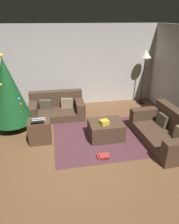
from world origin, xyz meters
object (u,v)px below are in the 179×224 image
object	(u,v)px
tv_remote	(106,123)
ottoman	(106,130)
laptop	(38,120)
couch_left	(57,107)
side_table	(40,131)
christmas_tree	(8,91)
gift_box	(104,122)
book_stack	(103,156)
corner_lamp	(145,58)
couch_right	(167,131)

from	to	relation	value
tv_remote	ottoman	bearing A→B (deg)	47.01
ottoman	laptop	world-z (taller)	laptop
couch_left	side_table	distance (m)	1.43
couch_left	tv_remote	world-z (taller)	couch_left
christmas_tree	side_table	bearing A→B (deg)	-46.62
gift_box	tv_remote	xyz separation A→B (m)	(0.05, 0.04, -0.05)
side_table	book_stack	world-z (taller)	side_table
book_stack	corner_lamp	xyz separation A→B (m)	(2.05, 2.77, 1.52)
ottoman	christmas_tree	xyz separation A→B (m)	(-2.36, 0.92, 0.85)
laptop	corner_lamp	bearing A→B (deg)	29.28
laptop	book_stack	bearing A→B (deg)	-32.67
laptop	corner_lamp	distance (m)	4.01
corner_lamp	christmas_tree	bearing A→B (deg)	-165.69
couch_left	side_table	bearing A→B (deg)	71.41
ottoman	couch_left	bearing A→B (deg)	127.81
tv_remote	laptop	xyz separation A→B (m)	(-1.59, 0.12, 0.17)
side_table	corner_lamp	bearing A→B (deg)	28.48
book_stack	ottoman	bearing A→B (deg)	71.90
side_table	laptop	world-z (taller)	laptop
christmas_tree	couch_left	bearing A→B (deg)	25.30
couch_left	gift_box	xyz separation A→B (m)	(1.08, -1.58, 0.22)
ottoman	side_table	xyz separation A→B (m)	(-1.61, 0.13, 0.06)
tv_remote	corner_lamp	xyz separation A→B (m)	(1.81, 2.03, 1.11)
gift_box	side_table	distance (m)	1.57
side_table	corner_lamp	distance (m)	4.08
ottoman	book_stack	world-z (taller)	ottoman
couch_right	christmas_tree	world-z (taller)	christmas_tree
tv_remote	side_table	bearing A→B (deg)	152.18
laptop	book_stack	world-z (taller)	laptop
couch_left	ottoman	bearing A→B (deg)	127.81
side_table	ottoman	bearing A→B (deg)	-4.74
couch_right	couch_left	bearing A→B (deg)	50.66
laptop	book_stack	distance (m)	1.70
book_stack	christmas_tree	bearing A→B (deg)	140.75
ottoman	christmas_tree	bearing A→B (deg)	158.64
tv_remote	couch_right	bearing A→B (deg)	-36.31
tv_remote	corner_lamp	bearing A→B (deg)	26.97
couch_right	christmas_tree	bearing A→B (deg)	67.68
couch_right	tv_remote	size ratio (longest dim) A/B	11.67
ottoman	gift_box	bearing A→B (deg)	-128.18
couch_left	christmas_tree	bearing A→B (deg)	25.30
gift_box	christmas_tree	world-z (taller)	christmas_tree
corner_lamp	couch_right	bearing A→B (deg)	-98.80
couch_left	book_stack	size ratio (longest dim) A/B	6.09
laptop	corner_lamp	world-z (taller)	corner_lamp
couch_left	laptop	bearing A→B (deg)	72.26
couch_left	laptop	size ratio (longest dim) A/B	4.06
couch_left	book_stack	xyz separation A→B (m)	(0.90, -2.28, -0.23)
couch_left	christmas_tree	distance (m)	1.55
tv_remote	side_table	xyz separation A→B (m)	(-1.59, 0.18, -0.16)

